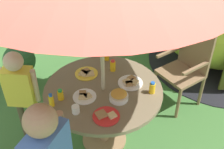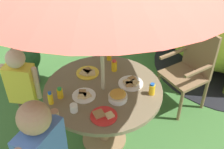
% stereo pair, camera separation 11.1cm
% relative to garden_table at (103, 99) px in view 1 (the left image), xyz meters
% --- Properties ---
extents(ground_plane, '(10.00, 10.00, 0.02)m').
position_rel_garden_table_xyz_m(ground_plane, '(0.00, 0.00, -0.62)').
color(ground_plane, '#3D6B33').
extents(garden_table, '(1.16, 1.16, 0.75)m').
position_rel_garden_table_xyz_m(garden_table, '(0.00, 0.00, 0.00)').
color(garden_table, '#93704C').
rests_on(garden_table, ground_plane).
extents(wooden_chair, '(0.64, 0.64, 1.02)m').
position_rel_garden_table_xyz_m(wooden_chair, '(0.81, 0.90, -0.05)').
color(wooden_chair, brown).
rests_on(wooden_chair, ground_plane).
extents(potted_plant, '(0.42, 0.42, 0.63)m').
position_rel_garden_table_xyz_m(potted_plant, '(-1.34, 0.69, -0.26)').
color(potted_plant, '#595960').
rests_on(potted_plant, ground_plane).
extents(child_in_white_shirt, '(0.27, 0.38, 1.17)m').
position_rel_garden_table_xyz_m(child_in_white_shirt, '(-0.35, 0.89, 0.14)').
color(child_in_white_shirt, brown).
rests_on(child_in_white_shirt, ground_plane).
extents(child_in_yellow_shirt, '(0.38, 0.20, 1.11)m').
position_rel_garden_table_xyz_m(child_in_yellow_shirt, '(-0.84, -0.12, 0.10)').
color(child_in_yellow_shirt, brown).
rests_on(child_in_yellow_shirt, ground_plane).
extents(snack_bowl, '(0.18, 0.18, 0.09)m').
position_rel_garden_table_xyz_m(snack_bowl, '(0.18, -0.11, 0.18)').
color(snack_bowl, white).
rests_on(snack_bowl, garden_table).
extents(plate_front_edge, '(0.24, 0.24, 0.03)m').
position_rel_garden_table_xyz_m(plate_front_edge, '(0.12, -0.36, 0.15)').
color(plate_front_edge, red).
rests_on(plate_front_edge, garden_table).
extents(plate_center_back, '(0.24, 0.24, 0.03)m').
position_rel_garden_table_xyz_m(plate_center_back, '(-0.23, 0.19, 0.15)').
color(plate_center_back, yellow).
rests_on(plate_center_back, garden_table).
extents(plate_near_left, '(0.25, 0.25, 0.03)m').
position_rel_garden_table_xyz_m(plate_near_left, '(0.24, 0.15, 0.15)').
color(plate_near_left, white).
rests_on(plate_near_left, garden_table).
extents(plate_near_right, '(0.22, 0.22, 0.03)m').
position_rel_garden_table_xyz_m(plate_near_right, '(-0.14, -0.16, 0.15)').
color(plate_near_right, white).
rests_on(plate_near_right, garden_table).
extents(juice_bottle_far_left, '(0.05, 0.05, 0.13)m').
position_rel_garden_table_xyz_m(juice_bottle_far_left, '(-0.39, -0.34, 0.20)').
color(juice_bottle_far_left, yellow).
rests_on(juice_bottle_far_left, garden_table).
extents(juice_bottle_far_right, '(0.06, 0.06, 0.11)m').
position_rel_garden_table_xyz_m(juice_bottle_far_right, '(-0.34, -0.23, 0.19)').
color(juice_bottle_far_right, yellow).
rests_on(juice_bottle_far_right, garden_table).
extents(juice_bottle_center_front, '(0.05, 0.05, 0.13)m').
position_rel_garden_table_xyz_m(juice_bottle_center_front, '(-0.09, 0.49, 0.20)').
color(juice_bottle_center_front, yellow).
rests_on(juice_bottle_center_front, garden_table).
extents(juice_bottle_mid_left, '(0.06, 0.06, 0.13)m').
position_rel_garden_table_xyz_m(juice_bottle_mid_left, '(0.02, 0.32, 0.20)').
color(juice_bottle_mid_left, yellow).
rests_on(juice_bottle_mid_left, garden_table).
extents(juice_bottle_mid_right, '(0.06, 0.06, 0.12)m').
position_rel_garden_table_xyz_m(juice_bottle_mid_right, '(0.47, 0.05, 0.20)').
color(juice_bottle_mid_right, yellow).
rests_on(juice_bottle_mid_right, garden_table).
extents(cup_near, '(0.07, 0.07, 0.07)m').
position_rel_garden_table_xyz_m(cup_near, '(-0.15, -0.37, 0.18)').
color(cup_near, white).
rests_on(cup_near, garden_table).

